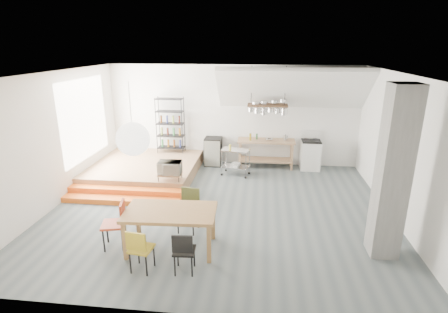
# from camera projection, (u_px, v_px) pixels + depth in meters

# --- Properties ---
(floor) EXTENTS (8.00, 8.00, 0.00)m
(floor) POSITION_uv_depth(u_px,v_px,m) (219.00, 209.00, 8.46)
(floor) COLOR #4F595B
(floor) RESTS_ON ground
(wall_back) EXTENTS (8.00, 0.04, 3.20)m
(wall_back) POSITION_uv_depth(u_px,v_px,m) (233.00, 116.00, 11.28)
(wall_back) COLOR silver
(wall_back) RESTS_ON ground
(wall_left) EXTENTS (0.04, 7.00, 3.20)m
(wall_left) POSITION_uv_depth(u_px,v_px,m) (54.00, 140.00, 8.40)
(wall_left) COLOR silver
(wall_left) RESTS_ON ground
(wall_right) EXTENTS (0.04, 7.00, 3.20)m
(wall_right) POSITION_uv_depth(u_px,v_px,m) (403.00, 151.00, 7.54)
(wall_right) COLOR silver
(wall_right) RESTS_ON ground
(ceiling) EXTENTS (8.00, 7.00, 0.02)m
(ceiling) POSITION_uv_depth(u_px,v_px,m) (219.00, 74.00, 7.48)
(ceiling) COLOR white
(ceiling) RESTS_ON wall_back
(slope_ceiling) EXTENTS (4.40, 1.44, 1.32)m
(slope_ceiling) POSITION_uv_depth(u_px,v_px,m) (292.00, 89.00, 10.23)
(slope_ceiling) COLOR white
(slope_ceiling) RESTS_ON wall_back
(window_pane) EXTENTS (0.02, 2.50, 2.20)m
(window_pane) POSITION_uv_depth(u_px,v_px,m) (85.00, 119.00, 9.75)
(window_pane) COLOR white
(window_pane) RESTS_ON wall_left
(platform) EXTENTS (3.00, 3.00, 0.40)m
(platform) POSITION_uv_depth(u_px,v_px,m) (146.00, 169.00, 10.56)
(platform) COLOR #9E764F
(platform) RESTS_ON ground
(step_lower) EXTENTS (3.00, 0.35, 0.13)m
(step_lower) POSITION_uv_depth(u_px,v_px,m) (121.00, 200.00, 8.75)
(step_lower) COLOR orange
(step_lower) RESTS_ON ground
(step_upper) EXTENTS (3.00, 0.35, 0.27)m
(step_upper) POSITION_uv_depth(u_px,v_px,m) (126.00, 192.00, 9.07)
(step_upper) COLOR orange
(step_upper) RESTS_ON ground
(concrete_column) EXTENTS (0.50, 0.50, 3.20)m
(concrete_column) POSITION_uv_depth(u_px,v_px,m) (393.00, 174.00, 6.20)
(concrete_column) COLOR slate
(concrete_column) RESTS_ON ground
(kitchen_counter) EXTENTS (1.80, 0.60, 0.91)m
(kitchen_counter) POSITION_uv_depth(u_px,v_px,m) (266.00, 149.00, 11.13)
(kitchen_counter) COLOR #9E764F
(kitchen_counter) RESTS_ON ground
(stove) EXTENTS (0.60, 0.60, 1.18)m
(stove) POSITION_uv_depth(u_px,v_px,m) (310.00, 154.00, 11.03)
(stove) COLOR white
(stove) RESTS_ON ground
(pot_rack) EXTENTS (1.20, 0.50, 1.43)m
(pot_rack) POSITION_uv_depth(u_px,v_px,m) (268.00, 108.00, 10.50)
(pot_rack) COLOR #402619
(pot_rack) RESTS_ON ceiling
(wire_shelving) EXTENTS (0.88, 0.38, 1.80)m
(wire_shelving) POSITION_uv_depth(u_px,v_px,m) (170.00, 124.00, 11.29)
(wire_shelving) COLOR black
(wire_shelving) RESTS_ON platform
(microwave_shelf) EXTENTS (0.60, 0.40, 0.16)m
(microwave_shelf) POSITION_uv_depth(u_px,v_px,m) (170.00, 174.00, 9.15)
(microwave_shelf) COLOR #9E764F
(microwave_shelf) RESTS_ON platform
(paper_lantern) EXTENTS (0.60, 0.60, 0.60)m
(paper_lantern) POSITION_uv_depth(u_px,v_px,m) (133.00, 139.00, 6.18)
(paper_lantern) COLOR white
(paper_lantern) RESTS_ON ceiling
(dining_table) EXTENTS (1.76, 1.05, 0.81)m
(dining_table) POSITION_uv_depth(u_px,v_px,m) (170.00, 215.00, 6.60)
(dining_table) COLOR olive
(dining_table) RESTS_ON ground
(chair_mustard) EXTENTS (0.43, 0.43, 0.83)m
(chair_mustard) POSITION_uv_depth(u_px,v_px,m) (139.00, 247.00, 5.97)
(chair_mustard) COLOR #AB901D
(chair_mustard) RESTS_ON ground
(chair_black) EXTENTS (0.39, 0.39, 0.80)m
(chair_black) POSITION_uv_depth(u_px,v_px,m) (184.00, 249.00, 5.93)
(chair_black) COLOR black
(chair_black) RESTS_ON ground
(chair_olive) EXTENTS (0.47, 0.47, 0.91)m
(chair_olive) POSITION_uv_depth(u_px,v_px,m) (189.00, 206.00, 7.37)
(chair_olive) COLOR #4F5528
(chair_olive) RESTS_ON ground
(chair_red) EXTENTS (0.52, 0.52, 0.95)m
(chair_red) POSITION_uv_depth(u_px,v_px,m) (117.00, 220.00, 6.72)
(chair_red) COLOR #AC3418
(chair_red) RESTS_ON ground
(rolling_cart) EXTENTS (0.89, 0.63, 0.81)m
(rolling_cart) POSITION_uv_depth(u_px,v_px,m) (236.00, 159.00, 10.49)
(rolling_cart) COLOR silver
(rolling_cart) RESTS_ON ground
(mini_fridge) EXTENTS (0.54, 0.54, 0.91)m
(mini_fridge) POSITION_uv_depth(u_px,v_px,m) (213.00, 151.00, 11.41)
(mini_fridge) COLOR black
(mini_fridge) RESTS_ON ground
(microwave) EXTENTS (0.62, 0.44, 0.33)m
(microwave) POSITION_uv_depth(u_px,v_px,m) (170.00, 168.00, 9.09)
(microwave) COLOR beige
(microwave) RESTS_ON microwave_shelf
(bowl) EXTENTS (0.30, 0.30, 0.06)m
(bowl) POSITION_uv_depth(u_px,v_px,m) (269.00, 140.00, 10.98)
(bowl) COLOR silver
(bowl) RESTS_ON kitchen_counter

